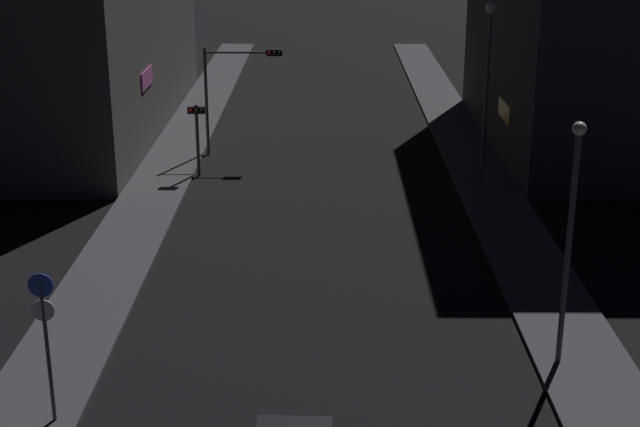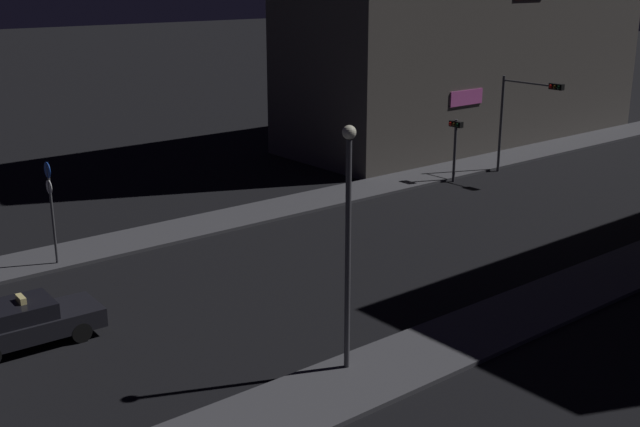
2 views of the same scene
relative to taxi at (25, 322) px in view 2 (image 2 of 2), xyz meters
name	(u,v)px [view 2 (image 2 of 2)]	position (x,y,z in m)	size (l,w,h in m)	color
sidewalk_left	(472,166)	(-6.87, 28.73, -0.67)	(2.83, 72.41, 0.14)	#424247
taxi	(25,322)	(0.00, 0.00, 0.00)	(1.97, 4.52, 1.62)	black
traffic_light_overhead	(523,106)	(-3.77, 29.02, 3.22)	(3.95, 0.41, 5.50)	#47474C
traffic_light_left_kerb	(455,137)	(-5.21, 25.19, 1.76)	(0.80, 0.42, 3.45)	#47474C
sign_pole_left	(51,202)	(-6.07, 3.29, 1.86)	(0.62, 0.10, 4.03)	#47474C
street_lamp_near_block	(348,228)	(7.46, 6.53, 3.58)	(0.38, 0.38, 7.01)	#47474C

